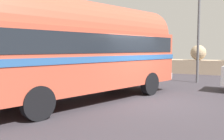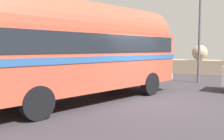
{
  "view_description": "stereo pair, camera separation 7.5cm",
  "coord_description": "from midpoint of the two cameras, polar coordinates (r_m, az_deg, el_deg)",
  "views": [
    {
      "loc": [
        2.67,
        -8.75,
        1.96
      ],
      "look_at": [
        -1.14,
        -0.99,
        1.23
      ],
      "focal_mm": 39.43,
      "sensor_mm": 36.0,
      "label": 1
    },
    {
      "loc": [
        2.74,
        -8.71,
        1.96
      ],
      "look_at": [
        -1.14,
        -0.99,
        1.23
      ],
      "focal_mm": 39.43,
      "sensor_mm": 36.0,
      "label": 2
    }
  ],
  "objects": [
    {
      "name": "second_coach",
      "position": [
        12.4,
        -19.81,
        4.99
      ],
      "size": [
        4.41,
        8.91,
        3.7
      ],
      "rotation": [
        0.0,
        0.0,
        -0.24
      ],
      "color": "black",
      "rests_on": "ground"
    },
    {
      "name": "breakwater",
      "position": [
        20.73,
        18.42,
        1.24
      ],
      "size": [
        31.36,
        2.26,
        2.41
      ],
      "color": "tan",
      "rests_on": "ground"
    },
    {
      "name": "lamp_post",
      "position": [
        15.22,
        19.69,
        11.21
      ],
      "size": [
        0.72,
        0.86,
        6.61
      ],
      "color": "#5B5B60",
      "rests_on": "ground"
    },
    {
      "name": "vintage_coach",
      "position": [
        9.28,
        -5.93,
        5.39
      ],
      "size": [
        4.94,
        8.9,
        3.7
      ],
      "rotation": [
        0.0,
        0.0,
        -0.31
      ],
      "color": "black",
      "rests_on": "ground"
    },
    {
      "name": "ground",
      "position": [
        9.34,
        9.31,
        -7.25
      ],
      "size": [
        32.0,
        26.0,
        0.02
      ],
      "color": "#373239"
    }
  ]
}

